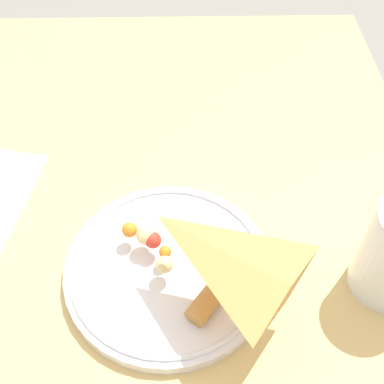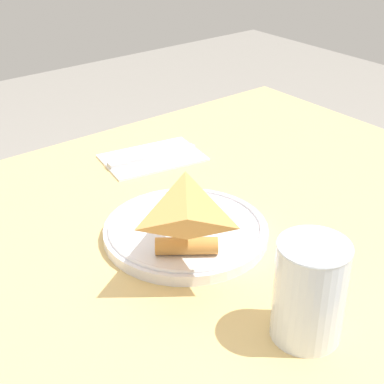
{
  "view_description": "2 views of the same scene",
  "coord_description": "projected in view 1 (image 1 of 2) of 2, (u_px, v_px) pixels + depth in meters",
  "views": [
    {
      "loc": [
        -0.36,
        -0.05,
        1.21
      ],
      "look_at": [
        -0.0,
        -0.06,
        0.78
      ],
      "focal_mm": 45.0,
      "sensor_mm": 36.0,
      "label": 1
    },
    {
      "loc": [
        -0.51,
        -0.61,
        1.19
      ],
      "look_at": [
        -0.04,
        -0.0,
        0.76
      ],
      "focal_mm": 55.0,
      "sensor_mm": 36.0,
      "label": 2
    }
  ],
  "objects": [
    {
      "name": "dining_table",
      "position": [
        150.0,
        271.0,
        0.7
      ],
      "size": [
        1.01,
        0.78,
        0.71
      ],
      "color": "#DBB770",
      "rests_on": "ground_plane"
    },
    {
      "name": "plate_pizza",
      "position": [
        168.0,
        266.0,
        0.56
      ],
      "size": [
        0.24,
        0.24,
        0.05
      ],
      "color": "white",
      "rests_on": "dining_table"
    }
  ]
}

